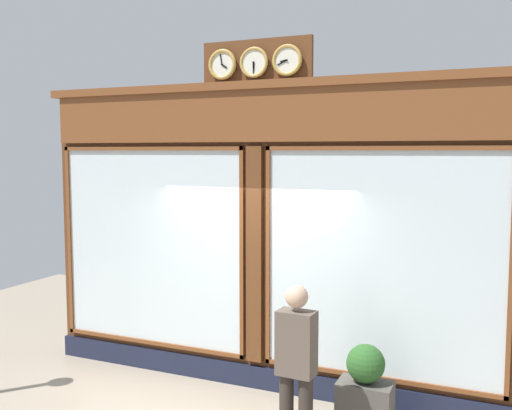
{
  "coord_description": "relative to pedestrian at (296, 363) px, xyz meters",
  "views": [
    {
      "loc": [
        -2.79,
        6.41,
        2.95
      ],
      "look_at": [
        0.0,
        0.0,
        2.29
      ],
      "focal_mm": 40.55,
      "sensor_mm": 36.0,
      "label": 1
    }
  ],
  "objects": [
    {
      "name": "shop_facade",
      "position": [
        1.02,
        -1.5,
        0.98
      ],
      "size": [
        6.11,
        0.42,
        4.27
      ],
      "color": "#5B3319",
      "rests_on": "ground_plane"
    },
    {
      "name": "pedestrian",
      "position": [
        0.0,
        0.0,
        0.0
      ],
      "size": [
        0.37,
        0.24,
        1.69
      ],
      "color": "#312A24",
      "rests_on": "ground_plane"
    },
    {
      "name": "planter_box",
      "position": [
        -0.51,
        -0.71,
        -0.65
      ],
      "size": [
        0.56,
        0.36,
        0.56
      ],
      "primitive_type": "cube",
      "color": "#4C4742",
      "rests_on": "ground_plane"
    },
    {
      "name": "planter_shrub",
      "position": [
        -0.51,
        -0.71,
        -0.17
      ],
      "size": [
        0.4,
        0.4,
        0.4
      ],
      "primitive_type": "sphere",
      "color": "#285623",
      "rests_on": "planter_box"
    }
  ]
}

